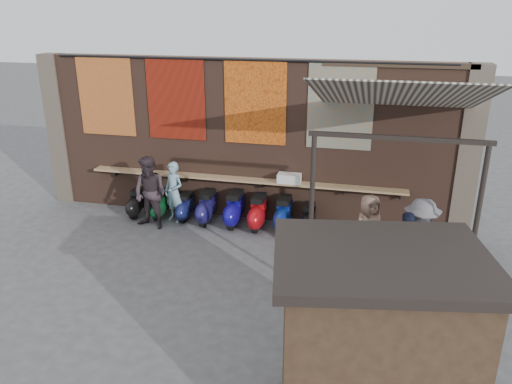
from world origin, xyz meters
TOP-DOWN VIEW (x-y plane):
  - ground at (0.00, 0.00)m, footprint 70.00×70.00m
  - brick_wall at (0.00, 2.70)m, footprint 10.00×0.40m
  - pier_left at (-5.20, 2.70)m, footprint 0.50×0.50m
  - pier_right at (5.20, 2.70)m, footprint 0.50×0.50m
  - eating_counter at (0.00, 2.33)m, footprint 8.00×0.32m
  - shelf_box at (1.19, 2.30)m, footprint 0.56×0.30m
  - tapestry_redgold at (-3.60, 2.48)m, footprint 1.50×0.02m
  - tapestry_sun at (-1.70, 2.48)m, footprint 1.50×0.02m
  - tapestry_orange at (0.30, 2.48)m, footprint 1.50×0.02m
  - tapestry_multi at (2.30, 2.48)m, footprint 1.50×0.02m
  - hang_rail at (0.00, 2.47)m, footprint 9.50×0.06m
  - scooter_stool_0 at (-2.73, 2.00)m, footprint 0.34×0.75m
  - scooter_stool_1 at (-2.09, 2.03)m, footprint 0.34×0.76m
  - scooter_stool_2 at (-1.42, 2.04)m, footprint 0.32×0.72m
  - scooter_stool_3 at (-0.83, 1.99)m, footprint 0.38×0.85m
  - scooter_stool_4 at (-0.11, 1.99)m, footprint 0.40×0.89m
  - scooter_stool_5 at (0.50, 1.95)m, footprint 0.39×0.87m
  - scooter_stool_6 at (1.12, 2.00)m, footprint 0.39×0.86m
  - scooter_stool_7 at (1.74, 1.99)m, footprint 0.33×0.74m
  - diner_left at (-1.66, 1.91)m, footprint 0.67×0.56m
  - diner_right at (-2.05, 1.40)m, footprint 1.00×0.86m
  - shopper_navy at (3.85, -0.32)m, footprint 1.05×0.64m
  - shopper_grey at (4.09, 0.05)m, footprint 1.17×0.68m
  - shopper_tan at (3.14, 0.80)m, footprint 0.89×0.83m
  - market_stall at (3.30, -3.74)m, footprint 2.45×2.01m
  - stall_roof at (3.30, -3.74)m, footprint 2.75×2.30m
  - stall_sign at (3.14, -2.90)m, footprint 1.19×0.26m
  - stall_shelf at (3.14, -2.90)m, footprint 1.81×0.43m
  - awning_canvas at (3.50, 0.90)m, footprint 3.20×3.28m
  - awning_ledger at (3.50, 2.49)m, footprint 3.30×0.08m
  - awning_header at (3.50, -0.60)m, footprint 3.00×0.08m
  - awning_post_left at (2.10, -0.60)m, footprint 0.09×0.09m
  - awning_post_right at (4.90, -0.60)m, footprint 0.09×0.09m

SIDE VIEW (x-z plane):
  - ground at x=0.00m, z-range 0.00..0.00m
  - scooter_stool_2 at x=-1.42m, z-range 0.00..0.68m
  - scooter_stool_7 at x=1.74m, z-range 0.00..0.70m
  - scooter_stool_0 at x=-2.73m, z-range 0.00..0.71m
  - scooter_stool_1 at x=-2.09m, z-range 0.00..0.72m
  - scooter_stool_3 at x=-0.83m, z-range 0.00..0.81m
  - scooter_stool_6 at x=1.12m, z-range 0.00..0.81m
  - scooter_stool_5 at x=0.50m, z-range 0.00..0.82m
  - scooter_stool_4 at x=-0.11m, z-range 0.00..0.85m
  - shopper_tan at x=3.14m, z-range 0.00..1.52m
  - diner_left at x=-1.66m, z-range 0.00..1.55m
  - shopper_navy at x=3.85m, z-range 0.00..1.66m
  - stall_shelf at x=3.14m, z-range 0.84..0.90m
  - diner_right at x=-2.05m, z-range 0.00..1.80m
  - shopper_grey at x=4.09m, z-range 0.00..1.81m
  - eating_counter at x=0.00m, z-range 1.08..1.12m
  - market_stall at x=3.30m, z-range 0.00..2.37m
  - shelf_box at x=1.19m, z-range 1.12..1.35m
  - awning_post_left at x=2.10m, z-range 0.00..3.10m
  - awning_post_right at x=4.90m, z-range 0.00..3.10m
  - stall_sign at x=3.14m, z-range 1.47..1.97m
  - brick_wall at x=0.00m, z-range 0.00..4.00m
  - pier_left at x=-5.20m, z-range 0.00..4.00m
  - pier_right at x=5.20m, z-range 0.00..4.00m
  - stall_roof at x=3.30m, z-range 2.37..2.49m
  - tapestry_redgold at x=-3.60m, z-range 2.00..4.00m
  - tapestry_sun at x=-1.70m, z-range 2.00..4.00m
  - tapestry_orange at x=0.30m, z-range 2.00..4.00m
  - tapestry_multi at x=2.30m, z-range 2.00..4.00m
  - awning_header at x=3.50m, z-range 3.04..3.12m
  - awning_canvas at x=3.50m, z-range 3.07..4.03m
  - awning_ledger at x=3.50m, z-range 3.89..4.01m
  - hang_rail at x=0.00m, z-range 3.95..4.01m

